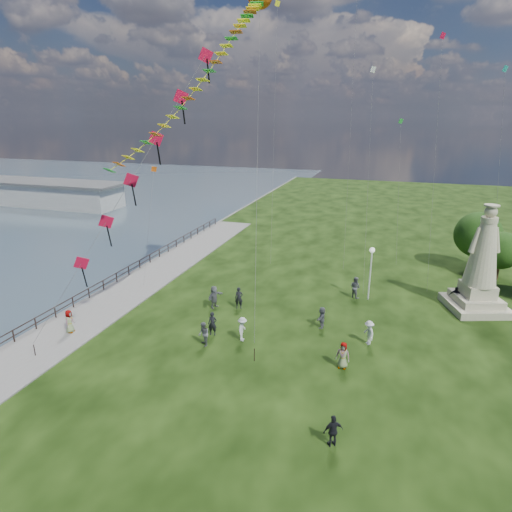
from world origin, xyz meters
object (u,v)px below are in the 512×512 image
(pier_pavilion, at_px, (47,193))
(statue, at_px, (480,272))
(person_4, at_px, (343,355))
(lamppost, at_px, (371,262))
(person_5, at_px, (214,297))
(person_2, at_px, (242,329))
(person_6, at_px, (239,298))
(person_7, at_px, (355,287))
(person_10, at_px, (70,323))
(person_3, at_px, (333,431))
(person_11, at_px, (322,317))
(person_1, at_px, (204,334))
(person_9, at_px, (455,297))
(person_8, at_px, (369,333))
(person_0, at_px, (213,324))

(pier_pavilion, relative_size, statue, 3.42)
(person_4, bearing_deg, pier_pavilion, 152.92)
(lamppost, height_order, person_5, lamppost)
(person_2, relative_size, person_4, 1.00)
(person_6, distance_m, person_7, 10.35)
(person_7, xyz_separation_m, person_10, (-19.24, -13.09, -0.09))
(person_3, bearing_deg, person_5, -78.63)
(person_2, distance_m, person_5, 6.04)
(person_2, height_order, person_3, person_2)
(statue, height_order, person_5, statue)
(person_6, bearing_deg, person_11, -24.69)
(pier_pavilion, height_order, person_6, pier_pavilion)
(person_1, distance_m, person_9, 21.29)
(person_4, height_order, person_7, person_7)
(person_5, height_order, person_6, person_5)
(person_2, distance_m, person_11, 6.24)
(statue, height_order, person_1, statue)
(person_10, bearing_deg, person_1, -91.07)
(statue, bearing_deg, person_2, -165.78)
(statue, relative_size, person_4, 4.94)
(person_1, xyz_separation_m, person_2, (2.31, 1.52, 0.01))
(pier_pavilion, xyz_separation_m, person_11, (55.89, -32.99, -1.01))
(statue, distance_m, person_10, 32.08)
(person_6, relative_size, person_10, 1.05)
(person_1, relative_size, person_9, 1.00)
(person_7, bearing_deg, person_2, 90.68)
(person_11, bearing_deg, person_8, 69.89)
(person_8, bearing_deg, person_5, -129.69)
(statue, height_order, person_9, statue)
(person_2, xyz_separation_m, person_6, (-2.08, 4.98, 0.02))
(pier_pavilion, height_order, lamppost, lamppost)
(person_7, distance_m, person_9, 8.16)
(statue, height_order, person_4, statue)
(person_6, distance_m, person_11, 7.21)
(statue, height_order, person_8, statue)
(statue, height_order, person_11, statue)
(person_6, bearing_deg, person_4, -48.80)
(person_6, xyz_separation_m, person_11, (7.10, -1.27, -0.08))
(person_2, bearing_deg, person_1, 117.90)
(person_2, bearing_deg, person_6, 17.24)
(person_0, bearing_deg, person_1, -99.07)
(person_7, bearing_deg, pier_pavilion, 9.95)
(person_0, relative_size, person_4, 1.00)
(person_1, relative_size, person_3, 1.03)
(person_5, distance_m, person_11, 9.12)
(person_1, xyz_separation_m, person_7, (9.17, 11.71, 0.08))
(pier_pavilion, relative_size, person_11, 18.14)
(person_5, relative_size, person_9, 1.10)
(lamppost, distance_m, person_11, 7.55)
(lamppost, xyz_separation_m, person_1, (-10.33, -11.66, -2.52))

